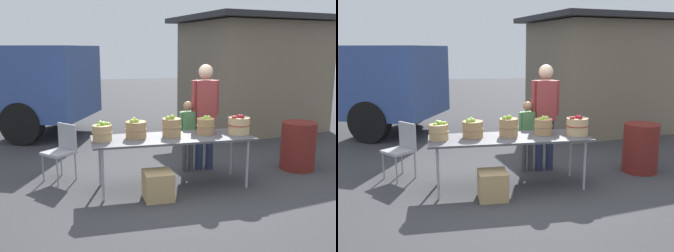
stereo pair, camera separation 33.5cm
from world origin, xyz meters
The scene contains 13 objects.
ground_plane centered at (0.00, 0.00, 0.00)m, with size 40.00×40.00×0.00m, color #38383A.
market_table centered at (0.00, 0.00, 0.71)m, with size 2.30×0.76×0.75m.
apple_basket_green_0 centered at (-1.00, 0.01, 0.87)m, with size 0.28×0.28×0.27m.
apple_basket_green_1 centered at (-0.52, 0.08, 0.88)m, with size 0.31×0.31×0.28m.
apple_basket_green_2 centered at (-0.01, 0.05, 0.89)m, with size 0.29×0.29×0.32m.
apple_basket_green_3 centered at (0.52, 0.08, 0.88)m, with size 0.28×0.28×0.28m.
apple_basket_red_0 centered at (1.00, -0.03, 0.88)m, with size 0.33×0.33×0.30m.
vendor_adult centered at (0.72, 0.68, 1.03)m, with size 0.46×0.25×1.74m.
child_customer centered at (0.42, 0.67, 0.68)m, with size 0.30×0.20×1.16m.
food_kiosk centered at (2.99, 3.66, 1.38)m, with size 3.97×3.49×2.74m.
folding_chair centered at (-1.57, 0.71, 0.51)m, with size 0.56×0.56×0.86m.
trash_barrel centered at (2.24, 0.33, 0.40)m, with size 0.57×0.57×0.80m, color maroon.
produce_crate centered at (-0.31, -0.40, 0.19)m, with size 0.38×0.38×0.38m, color tan.
Camera 1 is at (-1.32, -5.13, 2.00)m, focal length 40.67 mm.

